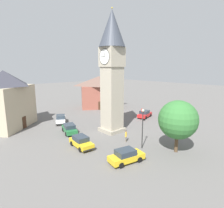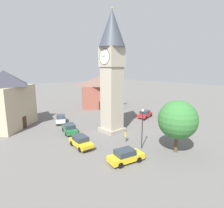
# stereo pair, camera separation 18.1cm
# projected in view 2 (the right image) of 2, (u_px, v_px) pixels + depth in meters

# --- Properties ---
(ground_plane) EXTENTS (200.00, 200.00, 0.00)m
(ground_plane) POSITION_uv_depth(u_px,v_px,m) (112.00, 131.00, 31.71)
(ground_plane) COLOR #605E5B
(clock_tower) EXTENTS (4.12, 4.12, 19.34)m
(clock_tower) POSITION_uv_depth(u_px,v_px,m) (112.00, 62.00, 29.54)
(clock_tower) COLOR gray
(clock_tower) RESTS_ON ground
(car_blue_kerb) EXTENTS (4.44, 2.81, 1.53)m
(car_blue_kerb) POSITION_uv_depth(u_px,v_px,m) (69.00, 128.00, 30.66)
(car_blue_kerb) COLOR #236B38
(car_blue_kerb) RESTS_ON ground
(car_silver_kerb) EXTENTS (4.27, 2.10, 1.53)m
(car_silver_kerb) POSITION_uv_depth(u_px,v_px,m) (81.00, 142.00, 25.22)
(car_silver_kerb) COLOR gold
(car_silver_kerb) RESTS_ON ground
(car_red_corner) EXTENTS (2.50, 4.39, 1.53)m
(car_red_corner) POSITION_uv_depth(u_px,v_px,m) (126.00, 156.00, 21.18)
(car_red_corner) COLOR gold
(car_red_corner) RESTS_ON ground
(car_white_side) EXTENTS (4.43, 3.44, 1.53)m
(car_white_side) POSITION_uv_depth(u_px,v_px,m) (61.00, 119.00, 36.22)
(car_white_side) COLOR white
(car_white_side) RESTS_ON ground
(car_black_far) EXTENTS (2.70, 4.42, 1.53)m
(car_black_far) POSITION_uv_depth(u_px,v_px,m) (145.00, 114.00, 40.09)
(car_black_far) COLOR red
(car_black_far) RESTS_ON ground
(pedestrian) EXTENTS (0.39, 0.47, 1.69)m
(pedestrian) POSITION_uv_depth(u_px,v_px,m) (126.00, 135.00, 26.94)
(pedestrian) COLOR #706656
(pedestrian) RESTS_ON ground
(tree) EXTENTS (4.83, 4.83, 6.62)m
(tree) POSITION_uv_depth(u_px,v_px,m) (178.00, 120.00, 23.14)
(tree) COLOR brown
(tree) RESTS_ON ground
(building_shop_left) EXTENTS (11.10, 11.34, 10.05)m
(building_shop_left) POSITION_uv_depth(u_px,v_px,m) (6.00, 99.00, 32.67)
(building_shop_left) COLOR tan
(building_shop_left) RESTS_ON ground
(building_terrace_right) EXTENTS (9.91, 11.11, 8.27)m
(building_terrace_right) POSITION_uv_depth(u_px,v_px,m) (100.00, 92.00, 49.41)
(building_terrace_right) COLOR #995142
(building_terrace_right) RESTS_ON ground
(lamp_post) EXTENTS (0.36, 0.36, 5.30)m
(lamp_post) POSITION_uv_depth(u_px,v_px,m) (142.00, 123.00, 24.35)
(lamp_post) COLOR black
(lamp_post) RESTS_ON ground
(road_sign) EXTENTS (0.60, 0.07, 2.80)m
(road_sign) POSITION_uv_depth(u_px,v_px,m) (143.00, 114.00, 35.83)
(road_sign) COLOR gray
(road_sign) RESTS_ON ground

